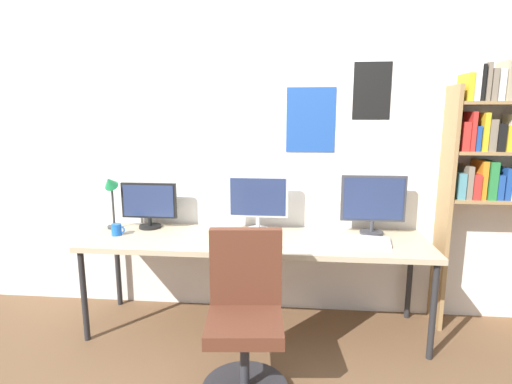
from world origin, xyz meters
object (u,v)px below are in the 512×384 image
(desk, at_px, (255,244))
(laptop_closed, at_px, (368,241))
(computer_mouse, at_px, (213,245))
(coffee_mug, at_px, (117,230))
(keyboard_main, at_px, (252,247))
(desk_lamp, at_px, (111,192))
(monitor_left, at_px, (149,204))
(monitor_center, at_px, (258,200))
(office_chair, at_px, (245,329))
(monitor_right, at_px, (373,202))
(bookshelf, at_px, (498,157))

(desk, bearing_deg, laptop_closed, -1.63)
(computer_mouse, xyz_separation_m, laptop_closed, (1.11, 0.22, -0.00))
(laptop_closed, relative_size, coffee_mug, 3.02)
(keyboard_main, height_order, computer_mouse, computer_mouse)
(desk_lamp, bearing_deg, coffee_mug, -57.45)
(monitor_left, relative_size, keyboard_main, 1.16)
(monitor_center, xyz_separation_m, keyboard_main, (0.00, -0.44, -0.24))
(desk_lamp, bearing_deg, office_chair, -36.29)
(monitor_right, bearing_deg, laptop_closed, -106.21)
(desk_lamp, relative_size, laptop_closed, 1.44)
(office_chair, height_order, keyboard_main, office_chair)
(computer_mouse, bearing_deg, keyboard_main, 2.43)
(monitor_center, relative_size, monitor_right, 0.97)
(monitor_right, distance_m, coffee_mug, 2.01)
(desk, xyz_separation_m, monitor_left, (-0.90, 0.21, 0.25))
(desk_lamp, bearing_deg, keyboard_main, -17.74)
(desk, bearing_deg, bookshelf, 7.28)
(monitor_right, xyz_separation_m, keyboard_main, (-0.90, -0.44, -0.25))
(computer_mouse, xyz_separation_m, coffee_mug, (-0.81, 0.22, 0.03))
(desk, xyz_separation_m, keyboard_main, (0.00, -0.23, 0.06))
(keyboard_main, relative_size, computer_mouse, 4.10)
(monitor_center, height_order, desk_lamp, desk_lamp)
(monitor_right, relative_size, desk_lamp, 1.08)
(desk_lamp, height_order, computer_mouse, desk_lamp)
(bookshelf, distance_m, monitor_right, 0.97)
(monitor_left, distance_m, desk_lamp, 0.32)
(coffee_mug, bearing_deg, monitor_left, 51.74)
(office_chair, height_order, computer_mouse, office_chair)
(monitor_left, relative_size, monitor_center, 0.96)
(bookshelf, relative_size, monitor_left, 4.47)
(monitor_right, distance_m, keyboard_main, 1.03)
(desk, xyz_separation_m, bookshelf, (1.80, 0.23, 0.66))
(monitor_center, distance_m, monitor_right, 0.90)
(monitor_center, xyz_separation_m, coffee_mug, (-1.08, -0.23, -0.20))
(computer_mouse, height_order, laptop_closed, computer_mouse)
(monitor_left, xyz_separation_m, desk_lamp, (-0.29, -0.06, 0.11))
(monitor_left, distance_m, keyboard_main, 1.02)
(computer_mouse, bearing_deg, desk, 41.13)
(laptop_closed, bearing_deg, bookshelf, 23.42)
(laptop_closed, bearing_deg, keyboard_main, -157.34)
(monitor_left, xyz_separation_m, monitor_center, (0.90, 0.00, 0.05))
(monitor_center, bearing_deg, monitor_right, 0.00)
(bookshelf, height_order, desk_lamp, bookshelf)
(bookshelf, bearing_deg, monitor_left, -179.63)
(monitor_left, distance_m, coffee_mug, 0.33)
(office_chair, distance_m, monitor_left, 1.42)
(monitor_left, height_order, monitor_right, monitor_right)
(monitor_center, height_order, coffee_mug, monitor_center)
(desk_lamp, height_order, laptop_closed, desk_lamp)
(bookshelf, xyz_separation_m, coffee_mug, (-2.88, -0.25, -0.57))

